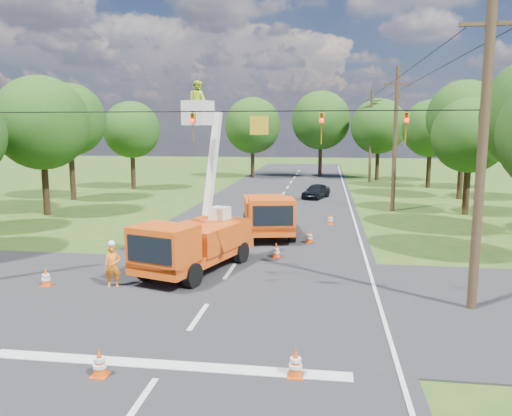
# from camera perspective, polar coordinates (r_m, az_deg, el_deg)

# --- Properties ---
(ground) EXTENTS (140.00, 140.00, 0.00)m
(ground) POSITION_cam_1_polar(r_m,az_deg,el_deg) (34.85, 1.71, -0.48)
(ground) COLOR #2A4D17
(ground) RESTS_ON ground
(road_main) EXTENTS (12.00, 100.00, 0.06)m
(road_main) POSITION_cam_1_polar(r_m,az_deg,el_deg) (34.85, 1.71, -0.48)
(road_main) COLOR black
(road_main) RESTS_ON ground
(road_cross) EXTENTS (56.00, 10.00, 0.07)m
(road_cross) POSITION_cam_1_polar(r_m,az_deg,el_deg) (17.56, -4.91, -10.06)
(road_cross) COLOR black
(road_cross) RESTS_ON ground
(stop_bar) EXTENTS (9.00, 0.45, 0.02)m
(stop_bar) POSITION_cam_1_polar(r_m,az_deg,el_deg) (12.93, -10.31, -17.41)
(stop_bar) COLOR silver
(stop_bar) RESTS_ON ground
(edge_line) EXTENTS (0.12, 90.00, 0.02)m
(edge_line) POSITION_cam_1_polar(r_m,az_deg,el_deg) (34.69, 10.94, -0.69)
(edge_line) COLOR silver
(edge_line) RESTS_ON ground
(bucket_truck) EXTENTS (3.95, 6.39, 7.61)m
(bucket_truck) POSITION_cam_1_polar(r_m,az_deg,el_deg) (20.13, -7.12, -2.91)
(bucket_truck) COLOR #F14711
(bucket_truck) RESTS_ON ground
(second_truck) EXTENTS (3.45, 6.49, 2.31)m
(second_truck) POSITION_cam_1_polar(r_m,az_deg,el_deg) (26.97, 1.40, -0.67)
(second_truck) COLOR #F14711
(second_truck) RESTS_ON ground
(ground_worker) EXTENTS (0.68, 0.54, 1.61)m
(ground_worker) POSITION_cam_1_polar(r_m,az_deg,el_deg) (18.98, -16.07, -6.39)
(ground_worker) COLOR #E05012
(ground_worker) RESTS_ON ground
(distant_car) EXTENTS (2.64, 3.91, 1.24)m
(distant_car) POSITION_cam_1_polar(r_m,az_deg,el_deg) (42.07, 6.88, 1.94)
(distant_car) COLOR black
(distant_car) RESTS_ON ground
(traffic_cone_0) EXTENTS (0.38, 0.38, 0.71)m
(traffic_cone_0) POSITION_cam_1_polar(r_m,az_deg,el_deg) (12.65, -17.45, -16.52)
(traffic_cone_0) COLOR #DE470B
(traffic_cone_0) RESTS_ON ground
(traffic_cone_1) EXTENTS (0.38, 0.38, 0.71)m
(traffic_cone_1) POSITION_cam_1_polar(r_m,az_deg,el_deg) (12.14, 4.54, -17.25)
(traffic_cone_1) COLOR #DE470B
(traffic_cone_1) RESTS_ON ground
(traffic_cone_2) EXTENTS (0.38, 0.38, 0.71)m
(traffic_cone_2) POSITION_cam_1_polar(r_m,az_deg,el_deg) (22.43, 2.32, -4.86)
(traffic_cone_2) COLOR #DE470B
(traffic_cone_2) RESTS_ON ground
(traffic_cone_3) EXTENTS (0.38, 0.38, 0.71)m
(traffic_cone_3) POSITION_cam_1_polar(r_m,az_deg,el_deg) (25.42, 6.15, -3.26)
(traffic_cone_3) COLOR #DE470B
(traffic_cone_3) RESTS_ON ground
(traffic_cone_4) EXTENTS (0.38, 0.38, 0.71)m
(traffic_cone_4) POSITION_cam_1_polar(r_m,az_deg,el_deg) (19.98, -22.88, -7.31)
(traffic_cone_4) COLOR #DE470B
(traffic_cone_4) RESTS_ON ground
(traffic_cone_7) EXTENTS (0.38, 0.38, 0.71)m
(traffic_cone_7) POSITION_cam_1_polar(r_m,az_deg,el_deg) (30.46, 8.51, -1.27)
(traffic_cone_7) COLOR #DE470B
(traffic_cone_7) RESTS_ON ground
(traffic_cone_8) EXTENTS (0.38, 0.38, 0.71)m
(traffic_cone_8) POSITION_cam_1_polar(r_m,az_deg,el_deg) (27.81, -9.48, -2.27)
(traffic_cone_8) COLOR #DE470B
(traffic_cone_8) RESTS_ON ground
(pole_right_near) EXTENTS (1.80, 0.30, 10.00)m
(pole_right_near) POSITION_cam_1_polar(r_m,az_deg,el_deg) (16.86, 24.45, 6.10)
(pole_right_near) COLOR #4C3823
(pole_right_near) RESTS_ON ground
(pole_right_mid) EXTENTS (1.80, 0.30, 10.00)m
(pole_right_mid) POSITION_cam_1_polar(r_m,az_deg,el_deg) (36.48, 15.62, 7.68)
(pole_right_mid) COLOR #4C3823
(pole_right_mid) RESTS_ON ground
(pole_right_far) EXTENTS (1.80, 0.30, 10.00)m
(pole_right_far) POSITION_cam_1_polar(r_m,az_deg,el_deg) (56.37, 12.98, 8.11)
(pole_right_far) COLOR #4C3823
(pole_right_far) RESTS_ON ground
(signal_span) EXTENTS (18.00, 0.29, 1.07)m
(signal_span) POSITION_cam_1_polar(r_m,az_deg,el_deg) (16.24, 2.58, 9.53)
(signal_span) COLOR black
(signal_span) RESTS_ON ground
(tree_left_d) EXTENTS (6.20, 6.20, 9.24)m
(tree_left_d) POSITION_cam_1_polar(r_m,az_deg,el_deg) (36.39, -23.31, 8.88)
(tree_left_d) COLOR #382616
(tree_left_d) RESTS_ON ground
(tree_left_e) EXTENTS (5.80, 5.80, 9.41)m
(tree_left_e) POSITION_cam_1_polar(r_m,az_deg,el_deg) (43.37, -20.57, 9.42)
(tree_left_e) COLOR #382616
(tree_left_e) RESTS_ON ground
(tree_left_f) EXTENTS (5.40, 5.40, 8.40)m
(tree_left_f) POSITION_cam_1_polar(r_m,az_deg,el_deg) (49.77, -14.04, 8.66)
(tree_left_f) COLOR #382616
(tree_left_f) RESTS_ON ground
(tree_right_c) EXTENTS (5.00, 5.00, 7.83)m
(tree_right_c) POSITION_cam_1_polar(r_m,az_deg,el_deg) (36.41, 23.26, 7.61)
(tree_right_c) COLOR #382616
(tree_right_c) RESTS_ON ground
(tree_right_d) EXTENTS (6.00, 6.00, 9.70)m
(tree_right_d) POSITION_cam_1_polar(r_m,az_deg,el_deg) (44.56, 22.69, 9.51)
(tree_right_d) COLOR #382616
(tree_right_d) RESTS_ON ground
(tree_right_e) EXTENTS (5.60, 5.60, 8.63)m
(tree_right_e) POSITION_cam_1_polar(r_m,az_deg,el_deg) (52.14, 19.35, 8.56)
(tree_right_e) COLOR #382616
(tree_right_e) RESTS_ON ground
(tree_far_a) EXTENTS (6.60, 6.60, 9.50)m
(tree_far_a) POSITION_cam_1_polar(r_m,az_deg,el_deg) (59.82, -0.40, 9.41)
(tree_far_a) COLOR #382616
(tree_far_a) RESTS_ON ground
(tree_far_b) EXTENTS (7.00, 7.00, 10.32)m
(tree_far_b) POSITION_cam_1_polar(r_m,az_deg,el_deg) (61.19, 7.43, 9.91)
(tree_far_b) COLOR #382616
(tree_far_b) RESTS_ON ground
(tree_far_c) EXTENTS (6.20, 6.20, 9.18)m
(tree_far_c) POSITION_cam_1_polar(r_m,az_deg,el_deg) (58.45, 13.84, 9.04)
(tree_far_c) COLOR #382616
(tree_far_c) RESTS_ON ground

